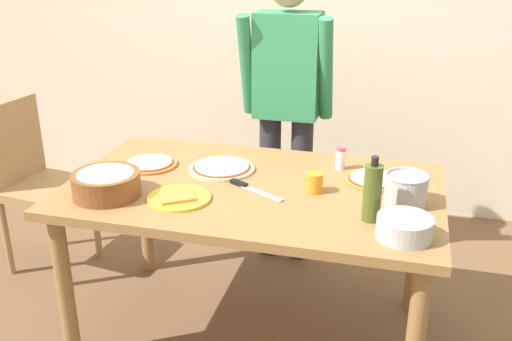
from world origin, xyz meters
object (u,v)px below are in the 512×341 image
chair_wooden_left (34,176)px  cup_orange (314,183)px  plate_with_slice (179,198)px  mixing_bowl_steel (405,228)px  person_cook (287,100)px  pizza_second_cooked (149,164)px  salt_shaker (341,158)px  steel_pot (406,189)px  pizza_raw_on_board (222,168)px  popcorn_bowl (106,182)px  dining_table (253,205)px  pizza_cooked_on_tray (374,179)px  olive_oil_bottle (372,192)px  chef_knife (250,188)px

chair_wooden_left → cup_orange: size_ratio=11.18×
plate_with_slice → mixing_bowl_steel: bearing=-6.0°
person_cook → pizza_second_cooked: person_cook is taller
person_cook → cup_orange: person_cook is taller
salt_shaker → steel_pot: bearing=-46.5°
mixing_bowl_steel → cup_orange: bearing=140.5°
mixing_bowl_steel → pizza_second_cooked: bearing=160.5°
pizza_raw_on_board → salt_shaker: size_ratio=2.85×
mixing_bowl_steel → salt_shaker: salt_shaker is taller
popcorn_bowl → cup_orange: (0.82, 0.25, -0.02)m
dining_table → person_cook: (-0.02, 0.76, 0.27)m
pizza_cooked_on_tray → dining_table: bearing=-160.4°
person_cook → olive_oil_bottle: person_cook is taller
pizza_raw_on_board → steel_pot: bearing=-11.3°
pizza_raw_on_board → mixing_bowl_steel: (0.83, -0.45, 0.03)m
dining_table → salt_shaker: 0.47m
pizza_cooked_on_tray → salt_shaker: salt_shaker is taller
pizza_second_cooked → person_cook: bearing=51.7°
chair_wooden_left → salt_shaker: chair_wooden_left is taller
chair_wooden_left → olive_oil_bottle: (1.84, -0.51, 0.33)m
pizza_raw_on_board → pizza_second_cooked: same height
steel_pot → cup_orange: 0.37m
olive_oil_bottle → cup_orange: bearing=141.6°
person_cook → popcorn_bowl: person_cook is taller
pizza_second_cooked → cup_orange: (0.80, -0.11, 0.03)m
pizza_cooked_on_tray → mixing_bowl_steel: bearing=-73.8°
salt_shaker → popcorn_bowl: bearing=-148.8°
pizza_second_cooked → mixing_bowl_steel: (1.17, -0.42, 0.03)m
chair_wooden_left → pizza_cooked_on_tray: bearing=-4.0°
pizza_raw_on_board → steel_pot: steel_pot is taller
dining_table → chef_knife: (-0.00, -0.04, 0.10)m
pizza_cooked_on_tray → salt_shaker: (-0.16, 0.11, 0.04)m
pizza_cooked_on_tray → olive_oil_bottle: bearing=-87.6°
pizza_second_cooked → salt_shaker: size_ratio=2.48×
cup_orange → salt_shaker: size_ratio=0.80×
popcorn_bowl → chef_knife: 0.60m
popcorn_bowl → olive_oil_bottle: olive_oil_bottle is taller
pizza_second_cooked → salt_shaker: (0.87, 0.19, 0.04)m
plate_with_slice → pizza_cooked_on_tray: bearing=27.7°
person_cook → mixing_bowl_steel: (0.66, -1.07, -0.14)m
popcorn_bowl → mixing_bowl_steel: bearing=-2.8°
pizza_raw_on_board → cup_orange: bearing=-17.2°
pizza_cooked_on_tray → popcorn_bowl: size_ratio=0.91×
cup_orange → chef_knife: bearing=-171.6°
plate_with_slice → cup_orange: (0.52, 0.22, 0.03)m
plate_with_slice → chair_wooden_left: bearing=153.8°
steel_pot → salt_shaker: bearing=133.5°
mixing_bowl_steel → cup_orange: size_ratio=2.35×
plate_with_slice → popcorn_bowl: (-0.30, -0.04, 0.05)m
pizza_second_cooked → plate_with_slice: size_ratio=1.01×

